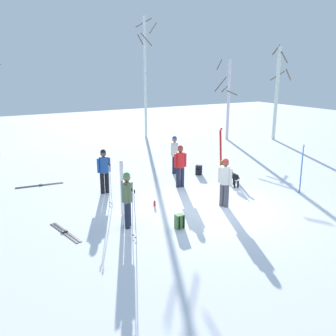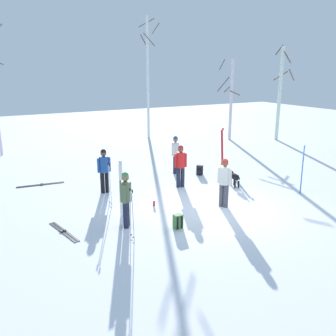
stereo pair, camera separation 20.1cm
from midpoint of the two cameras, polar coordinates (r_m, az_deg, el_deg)
ground_plane at (r=12.56m, az=7.87°, el=-6.24°), size 60.00×60.00×0.00m
person_0 at (r=13.81m, az=-9.68°, el=-0.01°), size 0.52×0.34×1.72m
person_1 at (r=10.73m, az=-6.17°, el=-4.43°), size 0.34×0.45×1.72m
person_2 at (r=12.38m, az=9.39°, el=-1.82°), size 0.34×0.48×1.72m
person_3 at (r=14.28m, az=2.41°, el=0.72°), size 0.51×0.34×1.72m
person_4 at (r=16.23m, az=1.54°, el=2.53°), size 0.39×0.41×1.72m
dog at (r=14.80m, az=10.87°, el=-1.41°), size 0.35×0.88×0.57m
ski_pair_planted_0 at (r=14.53m, az=20.88°, el=-0.24°), size 0.15×0.19×1.88m
ski_pair_planted_1 at (r=17.99m, az=8.89°, el=3.39°), size 0.26×0.06×1.82m
ski_pair_planted_2 at (r=11.57m, az=-6.94°, el=-3.24°), size 0.13×0.04×1.87m
ski_pair_lying_0 at (r=15.66m, az=-19.17°, el=-2.51°), size 1.87×0.36×0.05m
ski_pair_lying_1 at (r=11.09m, az=-15.69°, el=-9.69°), size 0.53×1.68×0.05m
ski_poles_0 at (r=12.57m, az=-8.80°, el=-2.30°), size 0.07×0.27×1.53m
ski_poles_1 at (r=10.04m, az=-5.20°, el=-7.01°), size 0.07×0.27×1.48m
backpack_0 at (r=17.08m, az=9.25°, el=0.34°), size 0.34×0.34×0.44m
backpack_1 at (r=10.86m, az=2.10°, el=-8.47°), size 0.26×0.29×0.44m
backpack_2 at (r=16.21m, az=5.39°, el=-0.35°), size 0.35×0.34×0.44m
water_bottle_0 at (r=12.57m, az=-1.78°, el=-5.59°), size 0.08×0.08×0.22m
birch_tree_3 at (r=24.72m, az=-2.95°, el=14.36°), size 1.16×1.37×7.88m
birch_tree_4 at (r=24.35m, az=10.13°, el=10.82°), size 1.44×1.48×5.21m
birch_tree_5 at (r=24.94m, az=17.57°, el=11.39°), size 1.29×1.57×6.09m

